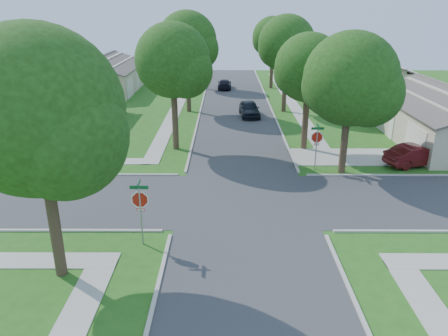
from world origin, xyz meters
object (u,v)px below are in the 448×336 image
house_nw_near (51,110)px  car_curb_east (249,109)px  house_nw_far (104,78)px  tree_e_mid (287,46)px  tree_sw_corner (40,119)px  tree_ne_corner (351,84)px  car_curb_west (225,84)px  tree_e_near (309,71)px  stop_sign_sw (140,202)px  house_ne_far (373,83)px  car_driveway (417,155)px  tree_w_near (174,64)px  tree_w_far (197,43)px  tree_e_far (273,39)px  house_ne_near (448,122)px  tree_w_mid (188,44)px  stop_sign_ne (317,139)px

house_nw_near → car_curb_east: (17.19, 3.96, -0.79)m
house_nw_far → tree_e_mid: bearing=-27.9°
tree_e_mid → tree_sw_corner: tree_sw_corner is taller
tree_ne_corner → car_curb_west: bearing=104.5°
tree_e_near → house_nw_near: size_ratio=0.61×
stop_sign_sw → tree_e_mid: size_ratio=0.32×
house_ne_far → car_driveway: 23.94m
tree_e_near → tree_w_near: (-9.40, 0.00, 0.47)m
stop_sign_sw → car_curb_west: bearing=84.7°
stop_sign_sw → tree_e_near: bearing=55.4°
tree_w_far → house_ne_far: 21.61m
tree_w_near → car_curb_west: 25.22m
tree_e_near → tree_w_near: size_ratio=0.92×
tree_e_far → house_nw_far: tree_e_far is taller
house_nw_far → car_curb_west: (14.79, 1.38, -0.93)m
tree_e_mid → car_driveway: size_ratio=2.16×
tree_w_far → house_ne_near: bearing=-48.1°
tree_ne_corner → car_driveway: 7.21m
car_curb_west → car_driveway: bearing=115.3°
stop_sign_sw → house_nw_far: size_ratio=0.22×
tree_e_far → tree_w_mid: size_ratio=0.91×
tree_e_mid → car_curb_west: bearing=115.7°
house_nw_far → car_curb_west: bearing=5.3°
stop_sign_sw → tree_ne_corner: bearing=38.8°
tree_e_near → house_ne_near: bearing=10.0°
tree_w_far → car_curb_west: tree_w_far is taller
tree_w_mid → tree_sw_corner: 28.14m
tree_e_near → house_ne_near: tree_e_near is taller
tree_e_far → car_curb_west: 8.06m
car_curb_west → tree_w_far: bearing=-9.5°
tree_w_far → house_ne_far: bearing=-13.6°
tree_sw_corner → house_ne_near: tree_sw_corner is taller
tree_w_far → house_nw_near: size_ratio=0.59×
house_nw_far → house_ne_near: bearing=-33.3°
tree_e_far → tree_sw_corner: tree_sw_corner is taller
house_ne_far → car_curb_west: 17.76m
tree_e_far → car_curb_west: (-5.95, -0.63, -5.39)m
stop_sign_sw → tree_w_far: bearing=89.9°
stop_sign_ne → tree_e_near: bearing=89.3°
house_ne_far → car_curb_east: house_ne_far is taller
tree_w_mid → car_driveway: bearing=-43.9°
car_curb_west → tree_w_near: bearing=82.8°
tree_e_mid → house_nw_far: bearing=152.1°
house_nw_near → car_driveway: size_ratio=3.19×
tree_e_mid → house_nw_far: 23.95m
tree_w_mid → stop_sign_sw: bearing=-90.1°
tree_ne_corner → car_curb_east: bearing=109.3°
tree_sw_corner → house_ne_near: bearing=37.5°
stop_sign_sw → car_curb_west: 38.26m
stop_sign_ne → tree_e_mid: tree_e_mid is taller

